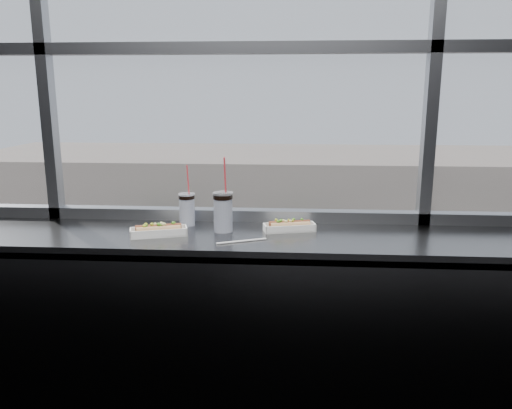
# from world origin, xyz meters

# --- Properties ---
(wall_back_lower) EXTENTS (6.00, 0.00, 6.00)m
(wall_back_lower) POSITION_xyz_m (0.00, 1.50, 0.55)
(wall_back_lower) COLOR black
(wall_back_lower) RESTS_ON ground
(counter) EXTENTS (6.00, 0.55, 0.06)m
(counter) POSITION_xyz_m (0.00, 1.23, 1.07)
(counter) COLOR slate
(counter) RESTS_ON ground
(counter_fascia) EXTENTS (6.00, 0.04, 1.04)m
(counter_fascia) POSITION_xyz_m (0.00, 0.97, 0.55)
(counter_fascia) COLOR slate
(counter_fascia) RESTS_ON ground
(hotdog_tray_left) EXTENTS (0.29, 0.16, 0.07)m
(hotdog_tray_left) POSITION_xyz_m (-0.34, 1.17, 1.13)
(hotdog_tray_left) COLOR white
(hotdog_tray_left) RESTS_ON counter
(hotdog_tray_right) EXTENTS (0.27, 0.14, 0.06)m
(hotdog_tray_right) POSITION_xyz_m (0.30, 1.30, 1.13)
(hotdog_tray_right) COLOR white
(hotdog_tray_right) RESTS_ON counter
(soda_cup_left) EXTENTS (0.09, 0.09, 0.32)m
(soda_cup_left) POSITION_xyz_m (-0.24, 1.38, 1.19)
(soda_cup_left) COLOR white
(soda_cup_left) RESTS_ON counter
(soda_cup_right) EXTENTS (0.10, 0.10, 0.38)m
(soda_cup_right) POSITION_xyz_m (-0.03, 1.27, 1.21)
(soda_cup_right) COLOR white
(soda_cup_right) RESTS_ON counter
(loose_straw) EXTENTS (0.23, 0.10, 0.01)m
(loose_straw) POSITION_xyz_m (0.08, 1.09, 1.10)
(loose_straw) COLOR white
(loose_straw) RESTS_ON counter
(wrapper) EXTENTS (0.08, 0.06, 0.02)m
(wrapper) POSITION_xyz_m (-0.45, 1.20, 1.11)
(wrapper) COLOR silver
(wrapper) RESTS_ON counter
(plaza_ground) EXTENTS (120.00, 120.00, 0.00)m
(plaza_ground) POSITION_xyz_m (0.00, 45.00, -11.00)
(plaza_ground) COLOR #9E988D
(plaza_ground) RESTS_ON ground
(street_asphalt) EXTENTS (80.00, 10.00, 0.06)m
(street_asphalt) POSITION_xyz_m (0.00, 21.50, -10.97)
(street_asphalt) COLOR black
(street_asphalt) RESTS_ON plaza_ground
(far_sidewalk) EXTENTS (80.00, 6.00, 0.04)m
(far_sidewalk) POSITION_xyz_m (0.00, 29.50, -10.98)
(far_sidewalk) COLOR #9E988D
(far_sidewalk) RESTS_ON plaza_ground
(far_building) EXTENTS (50.00, 14.00, 8.00)m
(far_building) POSITION_xyz_m (0.00, 39.50, -7.00)
(far_building) COLOR #AC998A
(far_building) RESTS_ON plaza_ground
(car_far_b) EXTENTS (3.02, 5.81, 1.85)m
(car_far_b) POSITION_xyz_m (0.76, 25.50, -10.01)
(car_far_b) COLOR maroon
(car_far_b) RESTS_ON street_asphalt
(car_near_b) EXTENTS (2.80, 6.16, 2.02)m
(car_near_b) POSITION_xyz_m (-5.75, 17.50, -9.93)
(car_near_b) COLOR black
(car_near_b) RESTS_ON street_asphalt
(car_far_a) EXTENTS (3.13, 6.59, 2.14)m
(car_far_a) POSITION_xyz_m (-11.99, 25.50, -9.87)
(car_far_a) COLOR #282828
(car_far_a) RESTS_ON street_asphalt
(car_near_d) EXTENTS (3.31, 6.85, 2.21)m
(car_near_d) POSITION_xyz_m (7.35, 17.50, -9.83)
(car_near_d) COLOR beige
(car_near_d) RESTS_ON street_asphalt
(car_near_c) EXTENTS (3.16, 6.82, 2.22)m
(car_near_c) POSITION_xyz_m (0.27, 17.50, -9.83)
(car_near_c) COLOR #591402
(car_near_c) RESTS_ON street_asphalt
(pedestrian_a) EXTENTS (0.82, 0.61, 1.84)m
(pedestrian_a) POSITION_xyz_m (-5.85, 28.86, -10.04)
(pedestrian_a) COLOR #66605B
(pedestrian_a) RESTS_ON far_sidewalk
(pedestrian_c) EXTENTS (0.88, 0.66, 1.98)m
(pedestrian_c) POSITION_xyz_m (3.33, 29.81, -9.97)
(pedestrian_c) COLOR #66605B
(pedestrian_c) RESTS_ON far_sidewalk
(pedestrian_d) EXTENTS (0.72, 0.96, 2.15)m
(pedestrian_d) POSITION_xyz_m (9.67, 28.66, -9.88)
(pedestrian_d) COLOR #66605B
(pedestrian_d) RESTS_ON far_sidewalk
(tree_left) EXTENTS (3.59, 3.59, 5.61)m
(tree_left) POSITION_xyz_m (-8.07, 29.50, -7.19)
(tree_left) COLOR #47382B
(tree_left) RESTS_ON far_sidewalk
(tree_center) EXTENTS (3.36, 3.36, 5.25)m
(tree_center) POSITION_xyz_m (0.90, 29.50, -7.44)
(tree_center) COLOR #47382B
(tree_center) RESTS_ON far_sidewalk
(tree_right) EXTENTS (2.78, 2.78, 4.34)m
(tree_right) POSITION_xyz_m (12.24, 29.50, -8.06)
(tree_right) COLOR #47382B
(tree_right) RESTS_ON far_sidewalk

